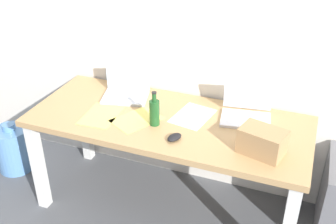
{
  "coord_description": "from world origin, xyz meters",
  "views": [
    {
      "loc": [
        0.78,
        -2.06,
        2.04
      ],
      "look_at": [
        0.0,
        0.0,
        0.78
      ],
      "focal_mm": 43.15,
      "sensor_mm": 36.0,
      "label": 1
    }
  ],
  "objects_px": {
    "laptop_right": "(246,111)",
    "beer_bottle": "(154,112)",
    "water_cooler_jug": "(14,148)",
    "laptop_left": "(126,90)",
    "cardboard_box": "(262,141)",
    "computer_mouse": "(174,137)",
    "desk": "(168,131)"
  },
  "relations": [
    {
      "from": "laptop_right",
      "to": "beer_bottle",
      "type": "height_order",
      "value": "laptop_right"
    },
    {
      "from": "beer_bottle",
      "to": "laptop_right",
      "type": "bearing_deg",
      "value": 28.62
    },
    {
      "from": "laptop_right",
      "to": "water_cooler_jug",
      "type": "bearing_deg",
      "value": -173.06
    },
    {
      "from": "laptop_left",
      "to": "cardboard_box",
      "type": "height_order",
      "value": "laptop_left"
    },
    {
      "from": "laptop_left",
      "to": "laptop_right",
      "type": "height_order",
      "value": "laptop_right"
    },
    {
      "from": "laptop_left",
      "to": "water_cooler_jug",
      "type": "height_order",
      "value": "laptop_left"
    },
    {
      "from": "laptop_right",
      "to": "beer_bottle",
      "type": "xyz_separation_m",
      "value": [
        -0.51,
        -0.28,
        0.04
      ]
    },
    {
      "from": "computer_mouse",
      "to": "beer_bottle",
      "type": "bearing_deg",
      "value": 169.48
    },
    {
      "from": "cardboard_box",
      "to": "laptop_right",
      "type": "bearing_deg",
      "value": 113.86
    },
    {
      "from": "beer_bottle",
      "to": "water_cooler_jug",
      "type": "xyz_separation_m",
      "value": [
        -1.26,
        0.06,
        -0.63
      ]
    },
    {
      "from": "computer_mouse",
      "to": "cardboard_box",
      "type": "height_order",
      "value": "cardboard_box"
    },
    {
      "from": "beer_bottle",
      "to": "water_cooler_jug",
      "type": "height_order",
      "value": "beer_bottle"
    },
    {
      "from": "beer_bottle",
      "to": "computer_mouse",
      "type": "xyz_separation_m",
      "value": [
        0.17,
        -0.12,
        -0.07
      ]
    },
    {
      "from": "laptop_right",
      "to": "water_cooler_jug",
      "type": "relative_size",
      "value": 0.82
    },
    {
      "from": "laptop_left",
      "to": "water_cooler_jug",
      "type": "bearing_deg",
      "value": -166.85
    },
    {
      "from": "desk",
      "to": "beer_bottle",
      "type": "xyz_separation_m",
      "value": [
        -0.05,
        -0.09,
        0.18
      ]
    },
    {
      "from": "beer_bottle",
      "to": "computer_mouse",
      "type": "distance_m",
      "value": 0.22
    },
    {
      "from": "laptop_left",
      "to": "water_cooler_jug",
      "type": "xyz_separation_m",
      "value": [
        -0.92,
        -0.22,
        -0.59
      ]
    },
    {
      "from": "cardboard_box",
      "to": "water_cooler_jug",
      "type": "distance_m",
      "value": 2.02
    },
    {
      "from": "desk",
      "to": "laptop_right",
      "type": "height_order",
      "value": "laptop_right"
    },
    {
      "from": "computer_mouse",
      "to": "laptop_right",
      "type": "bearing_deg",
      "value": 73.63
    },
    {
      "from": "computer_mouse",
      "to": "water_cooler_jug",
      "type": "relative_size",
      "value": 0.24
    },
    {
      "from": "desk",
      "to": "water_cooler_jug",
      "type": "relative_size",
      "value": 4.32
    },
    {
      "from": "laptop_right",
      "to": "beer_bottle",
      "type": "distance_m",
      "value": 0.59
    },
    {
      "from": "laptop_right",
      "to": "water_cooler_jug",
      "type": "distance_m",
      "value": 1.88
    },
    {
      "from": "computer_mouse",
      "to": "water_cooler_jug",
      "type": "bearing_deg",
      "value": -163.37
    },
    {
      "from": "computer_mouse",
      "to": "desk",
      "type": "bearing_deg",
      "value": 143.69
    },
    {
      "from": "water_cooler_jug",
      "to": "laptop_right",
      "type": "bearing_deg",
      "value": 6.94
    },
    {
      "from": "cardboard_box",
      "to": "water_cooler_jug",
      "type": "relative_size",
      "value": 0.59
    },
    {
      "from": "laptop_left",
      "to": "desk",
      "type": "bearing_deg",
      "value": -26.26
    },
    {
      "from": "laptop_right",
      "to": "cardboard_box",
      "type": "height_order",
      "value": "laptop_right"
    },
    {
      "from": "laptop_right",
      "to": "beer_bottle",
      "type": "bearing_deg",
      "value": -151.38
    }
  ]
}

